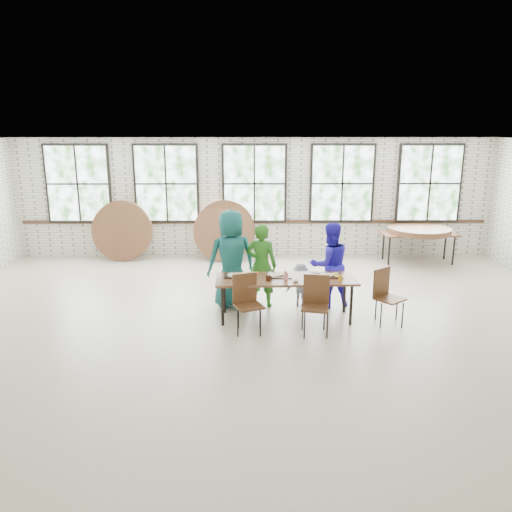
% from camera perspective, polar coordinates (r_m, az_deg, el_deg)
% --- Properties ---
extents(room, '(12.00, 12.00, 12.00)m').
position_cam_1_polar(room, '(12.60, -0.19, 8.07)').
color(room, beige).
rests_on(room, ground).
extents(dining_table, '(2.42, 0.87, 0.74)m').
position_cam_1_polar(dining_table, '(8.59, 3.44, -2.85)').
color(dining_table, brown).
rests_on(dining_table, ground).
extents(chair_near_left, '(0.54, 0.54, 0.95)m').
position_cam_1_polar(chair_near_left, '(8.12, -1.06, -4.83)').
color(chair_near_left, '#4F2F1A').
rests_on(chair_near_left, ground).
extents(chair_near_right, '(0.49, 0.48, 0.95)m').
position_cam_1_polar(chair_near_right, '(8.11, 6.83, -4.96)').
color(chair_near_right, '#4F2F1A').
rests_on(chair_near_right, ground).
extents(chair_spare, '(0.58, 0.58, 0.95)m').
position_cam_1_polar(chair_spare, '(8.71, 14.58, -3.94)').
color(chair_spare, '#4F2F1A').
rests_on(chair_spare, ground).
extents(adult_teal, '(1.02, 0.81, 1.82)m').
position_cam_1_polar(adult_teal, '(9.13, -2.83, -0.33)').
color(adult_teal, '#1A635F').
rests_on(adult_teal, ground).
extents(adult_green, '(0.65, 0.50, 1.57)m').
position_cam_1_polar(adult_green, '(9.16, 0.62, -1.08)').
color(adult_green, '#27691C').
rests_on(adult_green, ground).
extents(toddler, '(0.53, 0.31, 0.81)m').
position_cam_1_polar(toddler, '(9.31, 5.10, -3.30)').
color(toddler, '#13133B').
rests_on(toddler, ground).
extents(adult_blue, '(0.89, 0.77, 1.58)m').
position_cam_1_polar(adult_blue, '(9.27, 8.40, -1.01)').
color(adult_blue, '#281CC8').
rests_on(adult_blue, ground).
extents(storage_table, '(1.84, 0.85, 0.74)m').
position_cam_1_polar(storage_table, '(12.84, 18.11, 2.30)').
color(storage_table, brown).
rests_on(storage_table, ground).
extents(tabletop_clutter, '(2.04, 0.61, 0.11)m').
position_cam_1_polar(tabletop_clutter, '(8.54, 4.28, -2.41)').
color(tabletop_clutter, black).
rests_on(tabletop_clutter, dining_table).
extents(round_tops_stacked, '(1.50, 1.50, 0.13)m').
position_cam_1_polar(round_tops_stacked, '(12.81, 18.15, 2.82)').
color(round_tops_stacked, brown).
rests_on(round_tops_stacked, storage_table).
extents(round_tops_leaning, '(4.05, 0.44, 1.50)m').
position_cam_1_polar(round_tops_leaning, '(12.59, -9.43, 2.83)').
color(round_tops_leaning, brown).
rests_on(round_tops_leaning, ground).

